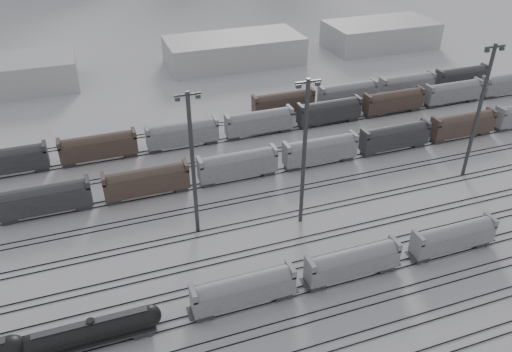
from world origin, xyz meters
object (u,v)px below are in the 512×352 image
object	(u,v)px
light_mast_c	(304,151)
hopper_car_a	(243,289)
tank_car_b	(93,331)
hopper_car_c	(453,236)
hopper_car_b	(353,261)

from	to	relation	value
light_mast_c	hopper_car_a	bearing A→B (deg)	-134.99
tank_car_b	hopper_car_c	bearing A→B (deg)	0.00
tank_car_b	hopper_car_b	size ratio (longest dim) A/B	1.20
light_mast_c	hopper_car_c	bearing A→B (deg)	-39.05
light_mast_c	tank_car_b	bearing A→B (deg)	-156.41
tank_car_b	hopper_car_c	size ratio (longest dim) A/B	1.22
tank_car_b	light_mast_c	xyz separation A→B (m)	(34.30, 14.98, 10.89)
hopper_car_c	light_mast_c	bearing A→B (deg)	140.95
light_mast_c	hopper_car_b	bearing A→B (deg)	-85.08
hopper_car_a	light_mast_c	size ratio (longest dim) A/B	0.56
hopper_car_b	hopper_car_c	distance (m)	17.18
hopper_car_a	hopper_car_b	bearing A→B (deg)	-0.00
hopper_car_a	hopper_car_b	world-z (taller)	hopper_car_a
tank_car_b	hopper_car_a	distance (m)	19.34
hopper_car_a	hopper_car_b	xyz separation A→B (m)	(16.26, -0.00, -0.01)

